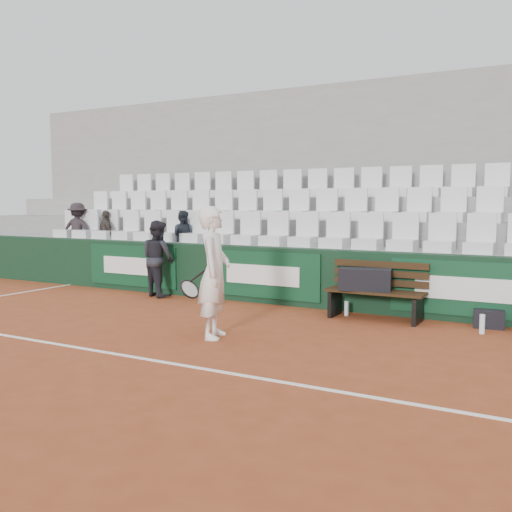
{
  "coord_description": "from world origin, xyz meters",
  "views": [
    {
      "loc": [
        4.53,
        -4.98,
        1.79
      ],
      "look_at": [
        0.45,
        2.4,
        1.0
      ],
      "focal_mm": 40.0,
      "sensor_mm": 36.0,
      "label": 1
    }
  ],
  "objects_px": {
    "spectator_a": "(77,210)",
    "spectator_b": "(106,214)",
    "sports_bag_left": "(365,279)",
    "water_bottle_near": "(346,308)",
    "sports_bag_ground": "(489,319)",
    "bench_left": "(375,305)",
    "ball_kid": "(158,258)",
    "spectator_c": "(182,215)",
    "tennis_player": "(214,272)",
    "water_bottle_far": "(482,324)"
  },
  "relations": [
    {
      "from": "spectator_a",
      "to": "spectator_b",
      "type": "height_order",
      "value": "spectator_a"
    },
    {
      "from": "sports_bag_left",
      "to": "water_bottle_near",
      "type": "bearing_deg",
      "value": 159.94
    },
    {
      "from": "sports_bag_ground",
      "to": "spectator_b",
      "type": "xyz_separation_m",
      "value": [
        -8.09,
        0.82,
        1.41
      ]
    },
    {
      "from": "sports_bag_left",
      "to": "sports_bag_ground",
      "type": "bearing_deg",
      "value": 8.67
    },
    {
      "from": "bench_left",
      "to": "spectator_a",
      "type": "distance_m",
      "value": 7.55
    },
    {
      "from": "ball_kid",
      "to": "spectator_b",
      "type": "relative_size",
      "value": 1.36
    },
    {
      "from": "spectator_b",
      "to": "spectator_c",
      "type": "distance_m",
      "value": 2.09
    },
    {
      "from": "spectator_c",
      "to": "ball_kid",
      "type": "bearing_deg",
      "value": 76.6
    },
    {
      "from": "tennis_player",
      "to": "ball_kid",
      "type": "bearing_deg",
      "value": 140.24
    },
    {
      "from": "sports_bag_left",
      "to": "tennis_player",
      "type": "height_order",
      "value": "tennis_player"
    },
    {
      "from": "bench_left",
      "to": "spectator_a",
      "type": "relative_size",
      "value": 1.21
    },
    {
      "from": "bench_left",
      "to": "spectator_c",
      "type": "distance_m",
      "value": 4.7
    },
    {
      "from": "spectator_a",
      "to": "water_bottle_near",
      "type": "bearing_deg",
      "value": 153.72
    },
    {
      "from": "sports_bag_ground",
      "to": "bench_left",
      "type": "bearing_deg",
      "value": -172.19
    },
    {
      "from": "bench_left",
      "to": "water_bottle_near",
      "type": "height_order",
      "value": "bench_left"
    },
    {
      "from": "sports_bag_left",
      "to": "water_bottle_far",
      "type": "relative_size",
      "value": 2.93
    },
    {
      "from": "ball_kid",
      "to": "spectator_b",
      "type": "xyz_separation_m",
      "value": [
        -2.17,
        0.9,
        0.81
      ]
    },
    {
      "from": "sports_bag_left",
      "to": "spectator_a",
      "type": "xyz_separation_m",
      "value": [
        -7.19,
        1.09,
        1.0
      ]
    },
    {
      "from": "sports_bag_ground",
      "to": "spectator_c",
      "type": "height_order",
      "value": "spectator_c"
    },
    {
      "from": "sports_bag_ground",
      "to": "spectator_b",
      "type": "bearing_deg",
      "value": 174.19
    },
    {
      "from": "sports_bag_left",
      "to": "spectator_c",
      "type": "bearing_deg",
      "value": 165.56
    },
    {
      "from": "sports_bag_left",
      "to": "sports_bag_ground",
      "type": "relative_size",
      "value": 1.86
    },
    {
      "from": "sports_bag_left",
      "to": "water_bottle_near",
      "type": "distance_m",
      "value": 0.61
    },
    {
      "from": "sports_bag_ground",
      "to": "water_bottle_far",
      "type": "height_order",
      "value": "water_bottle_far"
    },
    {
      "from": "sports_bag_ground",
      "to": "sports_bag_left",
      "type": "bearing_deg",
      "value": -171.33
    },
    {
      "from": "water_bottle_near",
      "to": "spectator_c",
      "type": "bearing_deg",
      "value": 166.06
    },
    {
      "from": "bench_left",
      "to": "water_bottle_far",
      "type": "bearing_deg",
      "value": -8.11
    },
    {
      "from": "water_bottle_near",
      "to": "spectator_b",
      "type": "height_order",
      "value": "spectator_b"
    },
    {
      "from": "bench_left",
      "to": "sports_bag_ground",
      "type": "xyz_separation_m",
      "value": [
        1.61,
        0.22,
        -0.1
      ]
    },
    {
      "from": "tennis_player",
      "to": "ball_kid",
      "type": "relative_size",
      "value": 1.2
    },
    {
      "from": "spectator_b",
      "to": "ball_kid",
      "type": "bearing_deg",
      "value": -178.82
    },
    {
      "from": "sports_bag_left",
      "to": "ball_kid",
      "type": "xyz_separation_m",
      "value": [
        -4.16,
        0.19,
        0.11
      ]
    },
    {
      "from": "water_bottle_near",
      "to": "water_bottle_far",
      "type": "height_order",
      "value": "water_bottle_far"
    },
    {
      "from": "bench_left",
      "to": "spectator_b",
      "type": "bearing_deg",
      "value": 170.85
    },
    {
      "from": "bench_left",
      "to": "spectator_a",
      "type": "height_order",
      "value": "spectator_a"
    },
    {
      "from": "water_bottle_near",
      "to": "ball_kid",
      "type": "bearing_deg",
      "value": 178.94
    },
    {
      "from": "bench_left",
      "to": "spectator_c",
      "type": "xyz_separation_m",
      "value": [
        -4.39,
        1.04,
        1.32
      ]
    },
    {
      "from": "bench_left",
      "to": "water_bottle_far",
      "type": "height_order",
      "value": "bench_left"
    },
    {
      "from": "sports_bag_left",
      "to": "water_bottle_far",
      "type": "height_order",
      "value": "sports_bag_left"
    },
    {
      "from": "tennis_player",
      "to": "spectator_b",
      "type": "bearing_deg",
      "value": 147.05
    },
    {
      "from": "sports_bag_left",
      "to": "spectator_a",
      "type": "relative_size",
      "value": 0.63
    },
    {
      "from": "sports_bag_ground",
      "to": "water_bottle_near",
      "type": "relative_size",
      "value": 1.77
    },
    {
      "from": "sports_bag_ground",
      "to": "spectator_b",
      "type": "height_order",
      "value": "spectator_b"
    },
    {
      "from": "bench_left",
      "to": "tennis_player",
      "type": "bearing_deg",
      "value": -125.06
    },
    {
      "from": "sports_bag_ground",
      "to": "water_bottle_near",
      "type": "distance_m",
      "value": 2.1
    },
    {
      "from": "spectator_a",
      "to": "water_bottle_far",
      "type": "bearing_deg",
      "value": 153.67
    },
    {
      "from": "sports_bag_ground",
      "to": "tennis_player",
      "type": "height_order",
      "value": "tennis_player"
    },
    {
      "from": "spectator_a",
      "to": "bench_left",
      "type": "bearing_deg",
      "value": 153.67
    },
    {
      "from": "spectator_a",
      "to": "sports_bag_left",
      "type": "bearing_deg",
      "value": 153.13
    },
    {
      "from": "water_bottle_far",
      "to": "tennis_player",
      "type": "xyz_separation_m",
      "value": [
        -3.1,
        -1.95,
        0.74
      ]
    }
  ]
}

